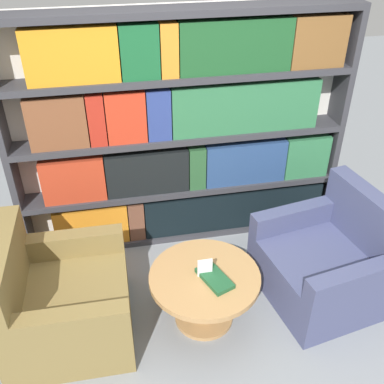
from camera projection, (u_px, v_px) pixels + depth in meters
ground_plane at (213, 338)px, 3.13m from camera, size 14.00×14.00×0.00m
bookshelf at (185, 136)px, 3.61m from camera, size 2.70×0.30×1.95m
armchair_left at (62, 302)px, 3.04m from camera, size 0.83×0.87×0.81m
armchair_right at (328, 263)px, 3.37m from camera, size 0.95×0.99×0.81m
coffee_table at (204, 288)px, 3.12m from camera, size 0.77×0.77×0.42m
table_sign at (205, 269)px, 3.02m from camera, size 0.10×0.06×0.14m
stray_book at (215, 278)px, 3.00m from camera, size 0.23×0.31×0.03m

